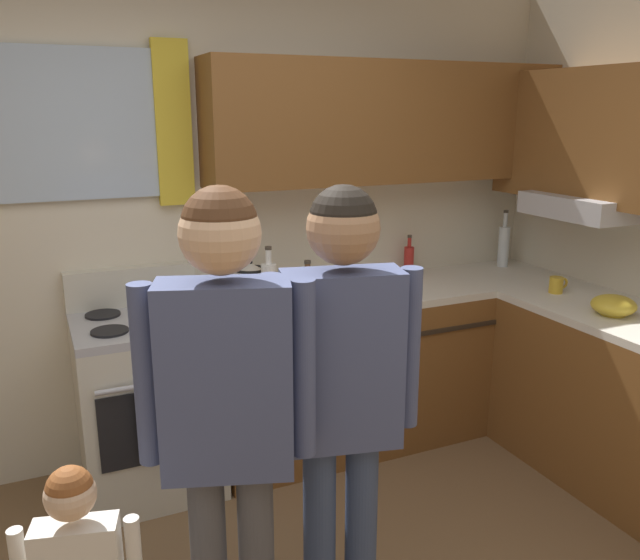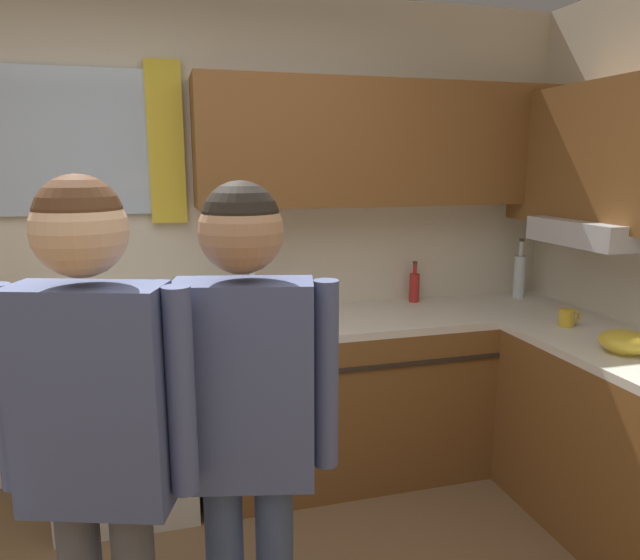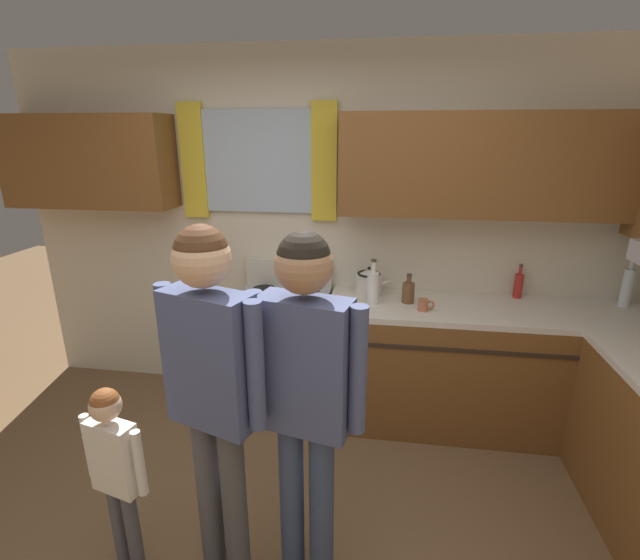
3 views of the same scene
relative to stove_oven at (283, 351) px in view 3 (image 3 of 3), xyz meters
name	(u,v)px [view 3 (image 3 of 3)]	position (x,y,z in m)	size (l,w,h in m)	color
back_wall_unit	(326,208)	(0.28, 0.28, 1.03)	(4.60, 0.42, 2.60)	beige
kitchen_counter_run	(556,410)	(1.77, -0.47, -0.02)	(2.18, 2.22, 0.90)	brown
stove_oven	(283,351)	(0.00, 0.00, 0.00)	(0.66, 0.67, 1.10)	beige
bottle_sauce_red	(518,285)	(1.66, 0.23, 0.53)	(0.06, 0.06, 0.25)	red
bottle_milk_white	(373,287)	(0.65, -0.04, 0.55)	(0.08, 0.08, 0.31)	white
bottle_tall_clear	(627,286)	(2.33, 0.15, 0.57)	(0.07, 0.07, 0.37)	silver
bottle_squat_brown	(408,292)	(0.89, 0.01, 0.51)	(0.08, 0.08, 0.21)	brown
cup_terracotta	(424,305)	(0.99, -0.13, 0.47)	(0.11, 0.07, 0.08)	#B76642
stovetop_kettle	(369,282)	(0.61, 0.14, 0.53)	(0.27, 0.20, 0.21)	silver
adult_holding_child	(211,373)	(0.03, -1.39, 0.60)	(0.50, 0.28, 1.69)	#4C4C51
adult_in_plaid	(305,379)	(0.42, -1.36, 0.59)	(0.51, 0.24, 1.67)	#38476B
small_child	(115,463)	(-0.42, -1.47, 0.16)	(0.33, 0.15, 1.00)	#4C4C56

